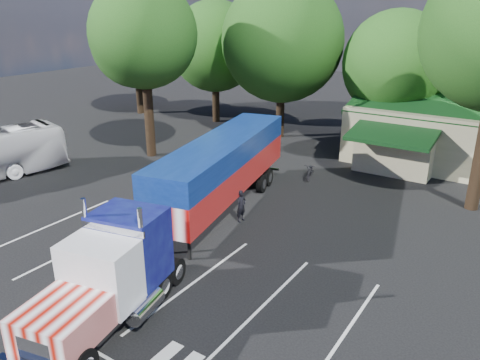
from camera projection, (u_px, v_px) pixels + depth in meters
The scene contains 9 objects.
ground at pixel (217, 214), 25.57m from camera, with size 120.00×120.00×0.00m, color black.
tree_row_a at pixel (136, 43), 47.33m from camera, with size 9.00×9.00×11.68m.
tree_row_b at pixel (215, 47), 43.72m from camera, with size 8.40×8.40×11.35m.
tree_row_c at pixel (282, 41), 38.03m from camera, with size 10.00×10.00×13.05m.
tree_row_d at pixel (396, 65), 34.91m from camera, with size 8.00×8.00×10.60m.
tree_near_left at pixel (143, 35), 32.61m from camera, with size 7.60×7.60×12.65m.
semi_truck at pixel (201, 186), 22.74m from camera, with size 6.75×20.73×4.33m.
woman at pixel (241, 206), 24.44m from camera, with size 0.63×0.42×1.74m, color black.
bicycle at pixel (310, 171), 30.72m from camera, with size 0.69×1.97×1.04m, color black.
Camera 1 is at (13.88, -18.77, 10.66)m, focal length 35.00 mm.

